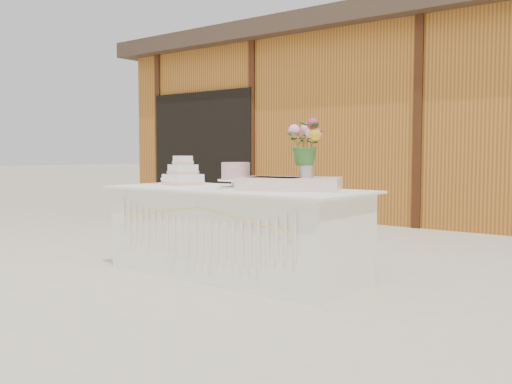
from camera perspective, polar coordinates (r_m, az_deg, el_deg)
ground at (r=5.07m, az=-2.13°, el=-8.34°), size 80.00×80.00×0.00m
barn at (r=10.30m, az=20.15°, el=7.06°), size 12.60×4.60×3.30m
cake_table at (r=5.00m, az=-2.17°, el=-4.00°), size 2.40×1.00×0.77m
wedding_cake at (r=5.52m, az=-7.32°, el=1.70°), size 0.37×0.37×0.28m
pink_cake_stand at (r=4.89m, az=-2.04°, el=1.82°), size 0.31×0.31×0.23m
satin_runner at (r=4.73m, az=3.41°, el=0.84°), size 0.95×0.78×0.10m
flower_vase at (r=4.64m, az=5.08°, el=2.34°), size 0.11×0.11×0.15m
bouquet at (r=4.64m, az=5.10°, el=5.41°), size 0.38×0.35×0.35m
loose_flowers at (r=5.78m, az=-9.00°, el=0.93°), size 0.19×0.32×0.02m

